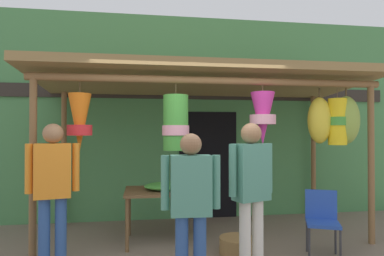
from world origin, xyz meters
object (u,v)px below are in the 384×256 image
object	(u,v)px
wicker_basket_by_table	(237,245)
folding_chair	(322,217)
display_table	(164,195)
shopper_by_bananas	(53,183)
customer_foreground	(191,200)
vendor_in_orange	(251,185)
flower_heap_on_table	(170,186)

from	to	relation	value
wicker_basket_by_table	folding_chair	bearing A→B (deg)	-12.09
display_table	shopper_by_bananas	bearing A→B (deg)	-148.22
wicker_basket_by_table	customer_foreground	size ratio (longest dim) A/B	0.29
shopper_by_bananas	customer_foreground	bearing A→B (deg)	-28.61
vendor_in_orange	shopper_by_bananas	xyz separation A→B (m)	(-2.25, 0.49, -0.00)
wicker_basket_by_table	vendor_in_orange	world-z (taller)	vendor_in_orange
flower_heap_on_table	vendor_in_orange	size ratio (longest dim) A/B	0.43
wicker_basket_by_table	customer_foreground	bearing A→B (deg)	-127.12
customer_foreground	shopper_by_bananas	world-z (taller)	shopper_by_bananas
folding_chair	customer_foreground	world-z (taller)	customer_foreground
flower_heap_on_table	wicker_basket_by_table	size ratio (longest dim) A/B	1.57
folding_chair	wicker_basket_by_table	xyz separation A→B (m)	(-1.08, 0.23, -0.39)
customer_foreground	wicker_basket_by_table	bearing A→B (deg)	52.88
vendor_in_orange	shopper_by_bananas	world-z (taller)	vendor_in_orange
display_table	wicker_basket_by_table	distance (m)	1.27
display_table	customer_foreground	bearing A→B (deg)	-84.54
display_table	shopper_by_bananas	distance (m)	1.63
vendor_in_orange	display_table	bearing A→B (deg)	124.04
folding_chair	display_table	bearing A→B (deg)	156.36
flower_heap_on_table	customer_foreground	size ratio (longest dim) A/B	0.46
display_table	shopper_by_bananas	world-z (taller)	shopper_by_bananas
flower_heap_on_table	vendor_in_orange	bearing A→B (deg)	-57.83
customer_foreground	shopper_by_bananas	xyz separation A→B (m)	(-1.51, 0.83, 0.08)
customer_foreground	shopper_by_bananas	distance (m)	1.73
wicker_basket_by_table	vendor_in_orange	distance (m)	1.14
folding_chair	vendor_in_orange	size ratio (longest dim) A/B	0.49
display_table	wicker_basket_by_table	size ratio (longest dim) A/B	2.42
wicker_basket_by_table	shopper_by_bananas	xyz separation A→B (m)	(-2.28, -0.19, 0.91)
vendor_in_orange	customer_foreground	distance (m)	0.82
flower_heap_on_table	shopper_by_bananas	size ratio (longest dim) A/B	0.43
display_table	customer_foreground	distance (m)	1.69
display_table	wicker_basket_by_table	xyz separation A→B (m)	(0.93, -0.65, -0.57)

